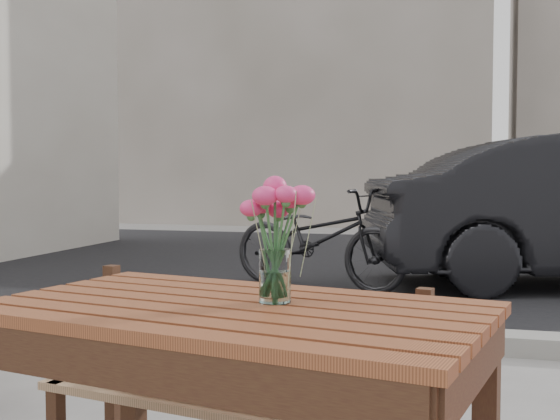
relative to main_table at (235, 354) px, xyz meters
name	(u,v)px	position (x,y,z in m)	size (l,w,h in m)	color
street	(403,289)	(0.00, 4.87, -0.61)	(30.00, 8.12, 0.12)	black
backdrop_buildings	(451,59)	(0.16, 14.20, 2.96)	(15.50, 4.00, 8.00)	gray
main_table	(235,354)	(0.00, 0.00, 0.00)	(1.37, 0.96, 0.77)	#5E2E18
main_bench	(241,368)	(-0.13, 0.44, -0.17)	(1.31, 0.61, 0.79)	#866445
main_vase	(275,224)	(0.09, 0.06, 0.33)	(0.18, 0.18, 0.33)	white
bicycle	(318,238)	(-0.81, 4.87, -0.16)	(0.64, 1.84, 0.97)	black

